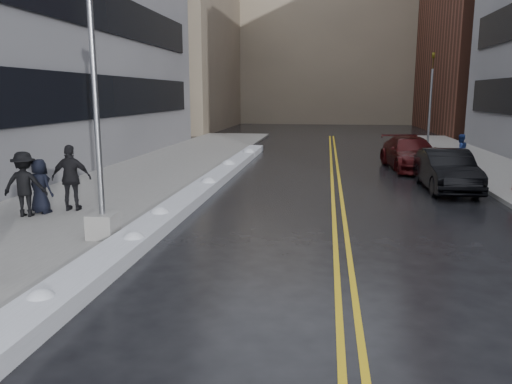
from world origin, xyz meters
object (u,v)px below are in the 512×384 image
(pedestrian_c, at_px, (40,186))
(pedestrian_d, at_px, (71,178))
(pedestrian_east, at_px, (460,150))
(lamppost, at_px, (98,141))
(traffic_signal, at_px, (431,97))
(car_maroon, at_px, (411,153))
(car_black, at_px, (446,170))
(pedestrian_e, at_px, (25,184))

(pedestrian_c, height_order, pedestrian_d, pedestrian_d)
(pedestrian_east, bearing_deg, lamppost, 26.35)
(traffic_signal, xyz_separation_m, car_maroon, (-2.36, -8.27, -2.62))
(lamppost, xyz_separation_m, car_black, (9.92, 8.39, -1.76))
(car_black, distance_m, car_maroon, 5.36)
(pedestrian_east, xyz_separation_m, car_maroon, (-2.34, -0.25, -0.16))
(lamppost, relative_size, pedestrian_e, 4.08)
(pedestrian_c, height_order, car_black, pedestrian_c)
(pedestrian_c, bearing_deg, pedestrian_d, -131.50)
(lamppost, distance_m, pedestrian_e, 3.90)
(traffic_signal, relative_size, car_black, 1.27)
(lamppost, distance_m, pedestrian_d, 3.70)
(traffic_signal, distance_m, pedestrian_c, 24.81)
(pedestrian_c, distance_m, car_black, 14.27)
(pedestrian_d, relative_size, pedestrian_east, 1.26)
(pedestrian_d, distance_m, pedestrian_e, 1.30)
(car_black, bearing_deg, pedestrian_c, -155.48)
(lamppost, height_order, car_maroon, lamppost)
(lamppost, height_order, pedestrian_d, lamppost)
(car_maroon, bearing_deg, pedestrian_c, -142.63)
(pedestrian_c, relative_size, car_black, 0.34)
(lamppost, height_order, traffic_signal, lamppost)
(lamppost, height_order, car_black, lamppost)
(lamppost, distance_m, pedestrian_east, 18.35)
(lamppost, xyz_separation_m, traffic_signal, (11.80, 22.00, 0.87))
(pedestrian_e, bearing_deg, traffic_signal, -137.89)
(lamppost, bearing_deg, pedestrian_d, 129.52)
(pedestrian_c, relative_size, pedestrian_e, 0.86)
(pedestrian_d, xyz_separation_m, pedestrian_e, (-0.97, -0.86, -0.06))
(lamppost, distance_m, pedestrian_c, 4.00)
(pedestrian_e, xyz_separation_m, car_black, (13.07, 6.60, -0.31))
(pedestrian_c, bearing_deg, pedestrian_e, 80.40)
(traffic_signal, distance_m, car_maroon, 8.99)
(lamppost, distance_m, traffic_signal, 24.98)
(pedestrian_d, relative_size, car_black, 0.42)
(traffic_signal, height_order, pedestrian_c, traffic_signal)
(lamppost, bearing_deg, pedestrian_e, 150.46)
(pedestrian_east, bearing_deg, traffic_signal, -113.69)
(pedestrian_d, bearing_deg, pedestrian_e, 31.71)
(pedestrian_c, bearing_deg, traffic_signal, -108.84)
(pedestrian_e, xyz_separation_m, pedestrian_east, (14.93, 12.19, -0.15))
(traffic_signal, bearing_deg, pedestrian_d, -125.85)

